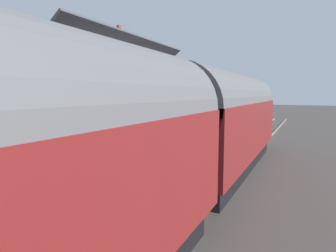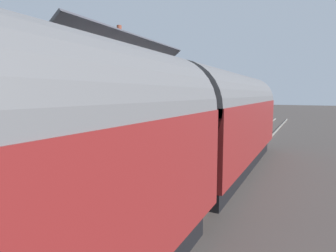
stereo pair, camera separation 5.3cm
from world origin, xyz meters
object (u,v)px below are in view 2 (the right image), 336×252
at_px(train, 180,134).
at_px(bench_mid_platform, 196,122).
at_px(station_building, 98,110).
at_px(lamp_post_platform, 226,91).
at_px(planter_bench_left, 182,121).
at_px(station_sign_board, 226,109).
at_px(bench_platform_end, 185,125).
at_px(planter_edge_near, 178,124).
at_px(planter_by_door, 190,119).
at_px(planter_under_sign, 61,176).

distance_m(train, bench_mid_platform, 11.88).
height_order(station_building, lamp_post_platform, station_building).
distance_m(station_building, planter_bench_left, 10.69).
relative_size(bench_mid_platform, station_sign_board, 0.90).
relative_size(planter_bench_left, station_sign_board, 0.48).
bearing_deg(lamp_post_platform, train, -169.82).
relative_size(train, bench_platform_end, 15.12).
bearing_deg(planter_edge_near, station_building, 177.19).
xyz_separation_m(train, planter_bench_left, (13.42, 5.92, -1.01)).
height_order(train, bench_mid_platform, train).
bearing_deg(planter_by_door, bench_platform_end, -160.50).
xyz_separation_m(planter_bench_left, station_sign_board, (1.95, -3.09, 0.91)).
relative_size(bench_mid_platform, lamp_post_platform, 0.37).
height_order(planter_edge_near, planter_by_door, planter_by_door).
distance_m(bench_platform_end, planter_by_door, 6.36).
height_order(planter_bench_left, planter_by_door, planter_by_door).
bearing_deg(train, planter_under_sign, 131.84).
height_order(planter_by_door, lamp_post_platform, lamp_post_platform).
distance_m(planter_edge_near, station_sign_board, 5.19).
height_order(train, planter_by_door, train).
height_order(lamp_post_platform, station_sign_board, lamp_post_platform).
xyz_separation_m(bench_mid_platform, planter_bench_left, (2.20, 2.11, -0.20)).
height_order(planter_under_sign, lamp_post_platform, lamp_post_platform).
relative_size(station_building, lamp_post_platform, 2.15).
xyz_separation_m(train, planter_by_door, (15.21, 5.93, -0.99)).
bearing_deg(planter_under_sign, planter_bench_left, 12.66).
bearing_deg(bench_mid_platform, lamp_post_platform, -22.58).
relative_size(planter_edge_near, station_sign_board, 0.57).
bearing_deg(bench_platform_end, planter_under_sign, -173.04).
distance_m(bench_mid_platform, lamp_post_platform, 3.93).
bearing_deg(station_sign_board, planter_under_sign, -178.67).
bearing_deg(bench_platform_end, planter_edge_near, 38.56).
relative_size(planter_edge_near, lamp_post_platform, 0.23).
bearing_deg(planter_by_door, lamp_post_platform, -106.08).
relative_size(bench_mid_platform, bench_platform_end, 1.01).
bearing_deg(station_sign_board, planter_by_door, 92.95).
bearing_deg(bench_mid_platform, planter_by_door, 28.00).
distance_m(planter_under_sign, station_sign_board, 17.57).
bearing_deg(planter_under_sign, station_building, 31.00).
xyz_separation_m(bench_platform_end, planter_under_sign, (-11.39, -1.39, -0.16)).
relative_size(planter_by_door, lamp_post_platform, 0.19).
height_order(planter_under_sign, station_sign_board, station_sign_board).
bearing_deg(planter_bench_left, station_sign_board, -57.77).
height_order(bench_mid_platform, planter_under_sign, bench_mid_platform).
relative_size(planter_bench_left, planter_under_sign, 1.17).
distance_m(station_building, planter_by_door, 12.46).
height_order(train, planter_bench_left, train).
height_order(planter_by_door, planter_under_sign, planter_under_sign).
relative_size(planter_edge_near, planter_under_sign, 1.37).
bearing_deg(lamp_post_platform, planter_bench_left, 103.66).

